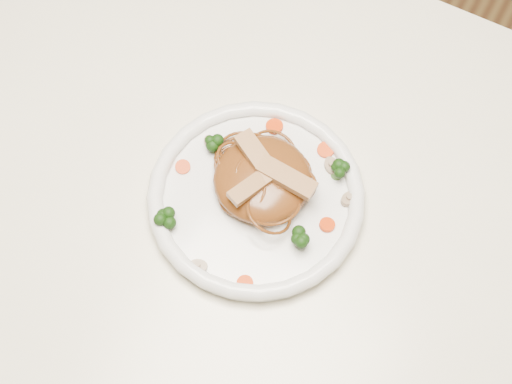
% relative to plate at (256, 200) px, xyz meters
% --- Properties ---
extents(ground, '(4.00, 4.00, 0.00)m').
position_rel_plate_xyz_m(ground, '(-0.02, 0.00, -0.76)').
color(ground, brown).
rests_on(ground, ground).
extents(table, '(1.20, 0.80, 0.75)m').
position_rel_plate_xyz_m(table, '(-0.02, 0.00, -0.11)').
color(table, white).
rests_on(table, ground).
extents(plate, '(0.34, 0.34, 0.02)m').
position_rel_plate_xyz_m(plate, '(0.00, 0.00, 0.00)').
color(plate, white).
rests_on(plate, table).
extents(noodle_mound, '(0.16, 0.16, 0.04)m').
position_rel_plate_xyz_m(noodle_mound, '(-0.00, 0.02, 0.03)').
color(noodle_mound, brown).
rests_on(noodle_mound, plate).
extents(chicken_a, '(0.07, 0.03, 0.01)m').
position_rel_plate_xyz_m(chicken_a, '(0.03, 0.02, 0.05)').
color(chicken_a, tan).
rests_on(chicken_a, noodle_mound).
extents(chicken_b, '(0.07, 0.05, 0.01)m').
position_rel_plate_xyz_m(chicken_b, '(-0.01, 0.03, 0.05)').
color(chicken_b, tan).
rests_on(chicken_b, noodle_mound).
extents(chicken_c, '(0.04, 0.07, 0.01)m').
position_rel_plate_xyz_m(chicken_c, '(-0.00, -0.01, 0.05)').
color(chicken_c, tan).
rests_on(chicken_c, noodle_mound).
extents(broccoli_0, '(0.03, 0.03, 0.03)m').
position_rel_plate_xyz_m(broccoli_0, '(0.07, 0.07, 0.02)').
color(broccoli_0, '#14390C').
rests_on(broccoli_0, plate).
extents(broccoli_1, '(0.04, 0.04, 0.03)m').
position_rel_plate_xyz_m(broccoli_1, '(-0.08, 0.03, 0.03)').
color(broccoli_1, '#14390C').
rests_on(broccoli_1, plate).
extents(broccoli_2, '(0.03, 0.03, 0.03)m').
position_rel_plate_xyz_m(broccoli_2, '(-0.08, -0.08, 0.02)').
color(broccoli_2, '#14390C').
rests_on(broccoli_2, plate).
extents(broccoli_3, '(0.04, 0.04, 0.03)m').
position_rel_plate_xyz_m(broccoli_3, '(0.08, -0.03, 0.02)').
color(broccoli_3, '#14390C').
rests_on(broccoli_3, plate).
extents(carrot_0, '(0.02, 0.02, 0.00)m').
position_rel_plate_xyz_m(carrot_0, '(0.05, 0.10, 0.01)').
color(carrot_0, red).
rests_on(carrot_0, plate).
extents(carrot_1, '(0.02, 0.02, 0.00)m').
position_rel_plate_xyz_m(carrot_1, '(-0.10, -0.01, 0.01)').
color(carrot_1, red).
rests_on(carrot_1, plate).
extents(carrot_2, '(0.02, 0.02, 0.00)m').
position_rel_plate_xyz_m(carrot_2, '(0.09, 0.01, 0.01)').
color(carrot_2, red).
rests_on(carrot_2, plate).
extents(carrot_3, '(0.02, 0.02, 0.00)m').
position_rel_plate_xyz_m(carrot_3, '(-0.03, 0.10, 0.01)').
color(carrot_3, red).
rests_on(carrot_3, plate).
extents(carrot_4, '(0.02, 0.02, 0.00)m').
position_rel_plate_xyz_m(carrot_4, '(0.04, -0.10, 0.01)').
color(carrot_4, red).
rests_on(carrot_4, plate).
extents(mushroom_0, '(0.03, 0.03, 0.01)m').
position_rel_plate_xyz_m(mushroom_0, '(-0.02, -0.11, 0.01)').
color(mushroom_0, tan).
rests_on(mushroom_0, plate).
extents(mushroom_1, '(0.03, 0.03, 0.01)m').
position_rel_plate_xyz_m(mushroom_1, '(0.10, 0.05, 0.01)').
color(mushroom_1, tan).
rests_on(mushroom_1, plate).
extents(mushroom_2, '(0.03, 0.03, 0.01)m').
position_rel_plate_xyz_m(mushroom_2, '(-0.09, 0.04, 0.01)').
color(mushroom_2, tan).
rests_on(mushroom_2, plate).
extents(mushroom_3, '(0.03, 0.03, 0.01)m').
position_rel_plate_xyz_m(mushroom_3, '(0.06, 0.08, 0.01)').
color(mushroom_3, tan).
rests_on(mushroom_3, plate).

